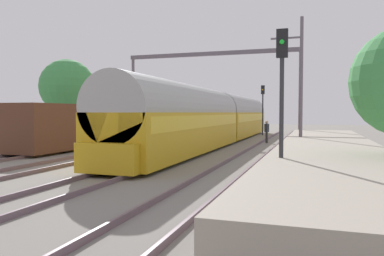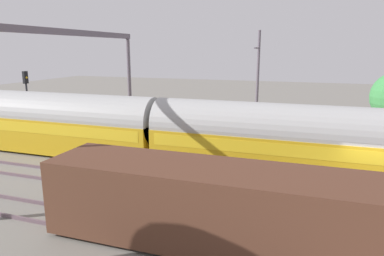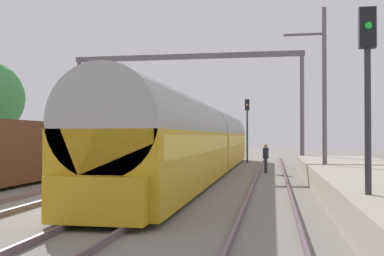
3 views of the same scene
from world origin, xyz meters
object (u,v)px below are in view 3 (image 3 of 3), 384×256
freight_car (21,151)px  catenary_gantry (186,83)px  railway_signal_near (368,89)px  railway_signal_far (247,122)px  person_crossing (266,156)px  passenger_train (203,140)px

freight_car → catenary_gantry: 13.35m
freight_car → railway_signal_near: (13.84, -9.66, 1.74)m
freight_car → catenary_gantry: size_ratio=0.81×
railway_signal_near → catenary_gantry: bearing=111.0°
railway_signal_far → railway_signal_near: bearing=-81.3°
person_crossing → railway_signal_near: (2.50, -16.96, 2.18)m
person_crossing → catenary_gantry: bearing=-109.9°
passenger_train → railway_signal_far: size_ratio=6.36×
catenary_gantry → railway_signal_far: bearing=58.7°
freight_car → catenary_gantry: catenary_gantry is taller
person_crossing → railway_signal_far: size_ratio=0.34×
catenary_gantry → freight_car: bearing=-117.6°
freight_car → railway_signal_near: railway_signal_near is taller
catenary_gantry → railway_signal_near: bearing=-69.0°
passenger_train → railway_signal_far: 11.58m
passenger_train → person_crossing: bearing=17.7°
passenger_train → railway_signal_far: (1.92, 11.35, 1.33)m
railway_signal_near → catenary_gantry: (-8.01, 20.82, 2.67)m
railway_signal_far → freight_car: bearing=-119.0°
passenger_train → catenary_gantry: catenary_gantry is taller
railway_signal_near → passenger_train: bearing=111.0°
railway_signal_near → railway_signal_far: size_ratio=0.97×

